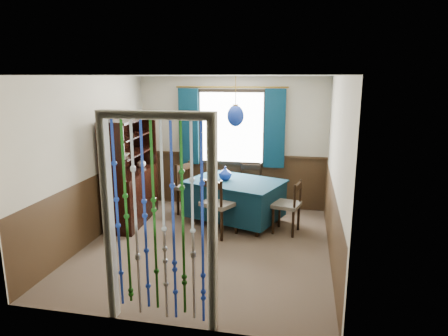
% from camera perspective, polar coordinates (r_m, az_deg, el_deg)
% --- Properties ---
extents(floor, '(4.00, 4.00, 0.00)m').
position_cam_1_polar(floor, '(6.13, -2.38, -11.01)').
color(floor, brown).
rests_on(floor, ground).
extents(ceiling, '(4.00, 4.00, 0.00)m').
position_cam_1_polar(ceiling, '(5.60, -2.63, 13.05)').
color(ceiling, silver).
rests_on(ceiling, ground).
extents(wall_back, '(3.60, 0.00, 3.60)m').
position_cam_1_polar(wall_back, '(7.66, 1.12, 3.63)').
color(wall_back, '#BEB49B').
rests_on(wall_back, ground).
extents(wall_front, '(3.60, 0.00, 3.60)m').
position_cam_1_polar(wall_front, '(3.90, -9.65, -5.75)').
color(wall_front, '#BEB49B').
rests_on(wall_front, ground).
extents(wall_left, '(0.00, 4.00, 4.00)m').
position_cam_1_polar(wall_left, '(6.41, -18.31, 1.14)').
color(wall_left, '#BEB49B').
rests_on(wall_left, ground).
extents(wall_right, '(0.00, 4.00, 4.00)m').
position_cam_1_polar(wall_right, '(5.59, 15.71, -0.34)').
color(wall_right, '#BEB49B').
rests_on(wall_right, ground).
extents(wainscot_back, '(3.60, 0.00, 3.60)m').
position_cam_1_polar(wainscot_back, '(7.80, 1.08, -1.83)').
color(wainscot_back, '#392716').
rests_on(wainscot_back, ground).
extents(wainscot_front, '(3.60, 0.00, 3.60)m').
position_cam_1_polar(wainscot_front, '(4.21, -9.18, -15.41)').
color(wainscot_front, '#392716').
rests_on(wainscot_front, ground).
extents(wainscot_left, '(0.00, 4.00, 4.00)m').
position_cam_1_polar(wainscot_left, '(6.59, -17.74, -5.26)').
color(wainscot_left, '#392716').
rests_on(wainscot_left, ground).
extents(wainscot_right, '(0.00, 4.00, 4.00)m').
position_cam_1_polar(wainscot_right, '(5.80, 15.10, -7.56)').
color(wainscot_right, '#392716').
rests_on(wainscot_right, ground).
extents(window, '(1.32, 0.12, 1.42)m').
position_cam_1_polar(window, '(7.57, 1.06, 5.81)').
color(window, black).
rests_on(window, wall_back).
extents(doorway, '(1.16, 0.12, 2.18)m').
position_cam_1_polar(doorway, '(4.02, -9.23, -8.19)').
color(doorway, silver).
rests_on(doorway, ground).
extents(dining_table, '(1.82, 1.53, 0.75)m').
position_cam_1_polar(dining_table, '(6.92, 1.58, -4.35)').
color(dining_table, '#0A2635').
rests_on(dining_table, floor).
extents(chair_near, '(0.63, 0.62, 0.97)m').
position_cam_1_polar(chair_near, '(6.34, -0.88, -5.22)').
color(chair_near, black).
rests_on(chair_near, floor).
extents(chair_far, '(0.46, 0.44, 0.90)m').
position_cam_1_polar(chair_far, '(7.49, 3.64, -2.66)').
color(chair_far, black).
rests_on(chair_far, floor).
extents(chair_left, '(0.58, 0.59, 0.95)m').
position_cam_1_polar(chair_left, '(7.37, -4.81, -2.76)').
color(chair_left, black).
rests_on(chair_left, floor).
extents(chair_right, '(0.50, 0.51, 0.87)m').
position_cam_1_polar(chair_right, '(6.54, 9.16, -5.28)').
color(chair_right, black).
rests_on(chair_right, floor).
extents(sideboard, '(0.56, 1.41, 1.81)m').
position_cam_1_polar(sideboard, '(7.08, -13.16, -2.68)').
color(sideboard, black).
rests_on(sideboard, floor).
extents(pendant_lamp, '(0.29, 0.29, 0.82)m').
position_cam_1_polar(pendant_lamp, '(6.64, 1.66, 7.46)').
color(pendant_lamp, olive).
rests_on(pendant_lamp, ceiling).
extents(vase_table, '(0.23, 0.23, 0.21)m').
position_cam_1_polar(vase_table, '(6.88, 0.17, -0.80)').
color(vase_table, navy).
rests_on(vase_table, dining_table).
extents(bowl_shelf, '(0.24, 0.24, 0.05)m').
position_cam_1_polar(bowl_shelf, '(6.61, -14.20, 1.85)').
color(bowl_shelf, beige).
rests_on(bowl_shelf, sideboard).
extents(vase_sideboard, '(0.21, 0.21, 0.18)m').
position_cam_1_polar(vase_sideboard, '(7.29, -11.71, 0.85)').
color(vase_sideboard, beige).
rests_on(vase_sideboard, sideboard).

